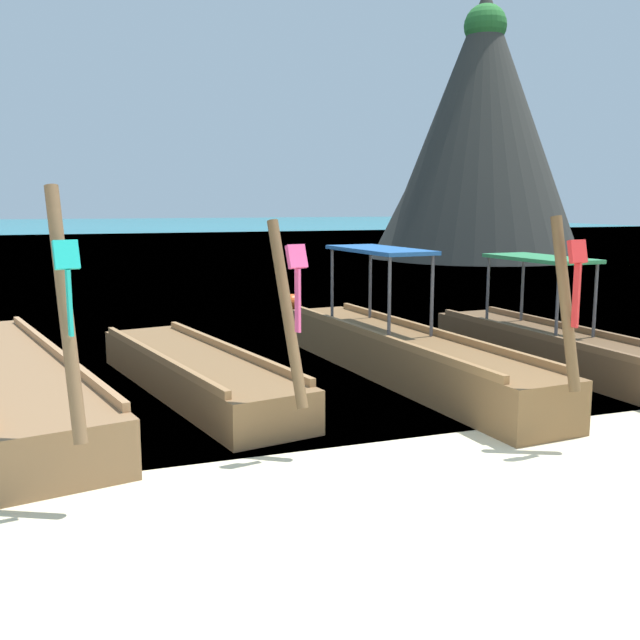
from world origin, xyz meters
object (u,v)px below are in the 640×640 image
longtail_boat_turquoise_ribbon (10,382)px  longtail_boat_red_ribbon (404,354)px  longtail_boat_violet_ribbon (567,350)px  mooring_buoy_near (292,304)px  karst_rock (478,130)px  longtail_boat_pink_ribbon (196,373)px

longtail_boat_turquoise_ribbon → longtail_boat_red_ribbon: (5.48, -0.39, 0.06)m
longtail_boat_violet_ribbon → mooring_buoy_near: size_ratio=13.74×
longtail_boat_turquoise_ribbon → karst_rock: 28.33m
longtail_boat_turquoise_ribbon → mooring_buoy_near: longtail_boat_turquoise_ribbon is taller
longtail_boat_red_ribbon → karst_rock: 25.23m
longtail_boat_red_ribbon → mooring_buoy_near: 6.73m
longtail_boat_turquoise_ribbon → longtail_boat_red_ribbon: 5.49m
longtail_boat_violet_ribbon → mooring_buoy_near: bearing=107.6°
longtail_boat_violet_ribbon → mooring_buoy_near: longtail_boat_violet_ribbon is taller
karst_rock → mooring_buoy_near: karst_rock is taller
longtail_boat_turquoise_ribbon → karst_rock: size_ratio=0.59×
longtail_boat_pink_ribbon → longtail_boat_red_ribbon: longtail_boat_red_ribbon is taller
karst_rock → mooring_buoy_near: bearing=-134.6°
longtail_boat_turquoise_ribbon → karst_rock: (19.28, 19.98, 5.64)m
longtail_boat_red_ribbon → mooring_buoy_near: longtail_boat_red_ribbon is taller
longtail_boat_red_ribbon → karst_rock: bearing=55.9°
longtail_boat_red_ribbon → karst_rock: (13.81, 20.37, 5.58)m
longtail_boat_pink_ribbon → karst_rock: size_ratio=0.45×
longtail_boat_red_ribbon → longtail_boat_turquoise_ribbon: bearing=175.9°
longtail_boat_pink_ribbon → karst_rock: (16.90, 20.15, 5.68)m
longtail_boat_turquoise_ribbon → longtail_boat_pink_ribbon: longtail_boat_turquoise_ribbon is taller
longtail_boat_pink_ribbon → karst_rock: karst_rock is taller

